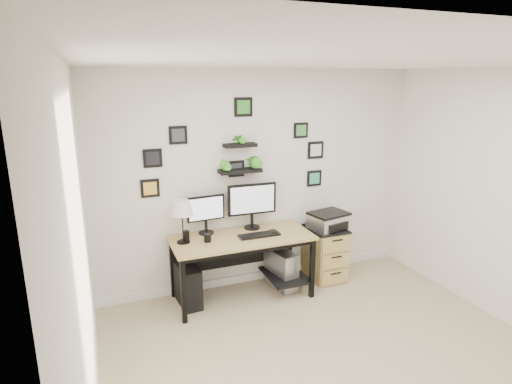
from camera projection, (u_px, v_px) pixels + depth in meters
name	position (u px, v px, depth m)	size (l,w,h in m)	color
room	(261.00, 275.00, 5.47)	(4.00, 4.00, 4.00)	#C0AF89
desk	(244.00, 245.00, 4.91)	(1.60, 0.70, 0.75)	tan
monitor_left	(206.00, 212.00, 4.86)	(0.44, 0.19, 0.45)	black
monitor_right	(252.00, 202.00, 5.02)	(0.59, 0.20, 0.55)	black
keyboard	(259.00, 235.00, 4.85)	(0.47, 0.15, 0.02)	black
mouse	(273.00, 232.00, 4.94)	(0.07, 0.11, 0.03)	black
table_lamp	(182.00, 209.00, 4.57)	(0.23, 0.23, 0.48)	black
mug	(208.00, 238.00, 4.68)	(0.08, 0.08, 0.09)	black
pen_cup	(186.00, 235.00, 4.75)	(0.07, 0.07, 0.10)	black
pc_tower_black	(188.00, 285.00, 4.82)	(0.21, 0.46, 0.46)	black
pc_tower_grey	(281.00, 269.00, 5.22)	(0.29, 0.50, 0.47)	gray
file_cabinet	(325.00, 253.00, 5.44)	(0.43, 0.53, 0.67)	tan
printer	(329.00, 220.00, 5.32)	(0.51, 0.44, 0.20)	silver
wall_decor	(241.00, 154.00, 4.91)	(2.25, 0.18, 1.12)	black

